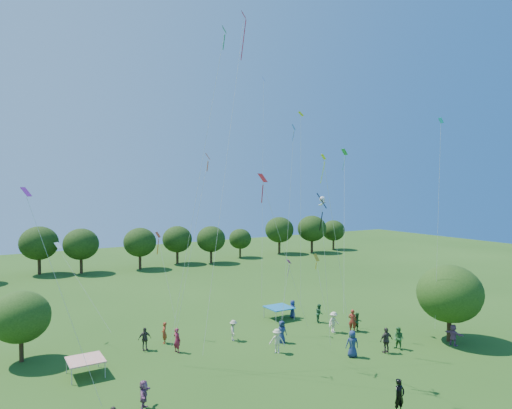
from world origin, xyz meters
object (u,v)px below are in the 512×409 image
object	(u,v)px
man_in_black	(400,396)
near_tree_north	(21,317)
tent_red_stripe	(85,360)
pirate_kite	(322,203)
near_tree_east	(450,293)
red_high_kite	(236,80)
tent_blue	(279,307)

from	to	relation	value
man_in_black	near_tree_north	bearing A→B (deg)	131.23
man_in_black	tent_red_stripe	bearing A→B (deg)	133.36
near_tree_north	man_in_black	bearing A→B (deg)	-47.71
man_in_black	pirate_kite	xyz separation A→B (m)	(-0.73, 5.69, 10.21)
near_tree_east	pirate_kite	xyz separation A→B (m)	(-13.01, -0.20, 7.36)
near_tree_north	man_in_black	size ratio (longest dim) A/B	2.65
near_tree_east	man_in_black	distance (m)	13.92
man_in_black	red_high_kite	size ratio (longest dim) A/B	0.08
near_tree_east	red_high_kite	world-z (taller)	red_high_kite
pirate_kite	red_high_kite	world-z (taller)	red_high_kite
pirate_kite	near_tree_east	bearing A→B (deg)	0.88
near_tree_east	red_high_kite	size ratio (longest dim) A/B	0.25
tent_blue	pirate_kite	world-z (taller)	pirate_kite
tent_blue	man_in_black	xyz separation A→B (m)	(-4.20, -17.82, -0.10)
tent_blue	red_high_kite	world-z (taller)	red_high_kite
tent_red_stripe	pirate_kite	size ratio (longest dim) A/B	0.21
tent_blue	near_tree_east	bearing A→B (deg)	-55.89
tent_blue	tent_red_stripe	bearing A→B (deg)	-167.18
near_tree_east	tent_blue	world-z (taller)	near_tree_east
man_in_black	red_high_kite	world-z (taller)	red_high_kite
tent_red_stripe	tent_blue	xyz separation A→B (m)	(17.71, 4.03, 0.00)
near_tree_east	pirate_kite	size ratio (longest dim) A/B	0.58
tent_blue	red_high_kite	xyz separation A→B (m)	(-6.79, -4.36, 19.04)
near_tree_north	near_tree_east	bearing A→B (deg)	-23.48
near_tree_north	pirate_kite	bearing A→B (deg)	-38.55
red_high_kite	tent_blue	bearing A→B (deg)	32.69
tent_blue	near_tree_north	bearing A→B (deg)	178.01
tent_blue	red_high_kite	distance (m)	20.68
tent_red_stripe	red_high_kite	distance (m)	21.95
near_tree_east	man_in_black	size ratio (longest dim) A/B	3.24
near_tree_east	pirate_kite	distance (m)	14.95
tent_red_stripe	pirate_kite	bearing A→B (deg)	-32.37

